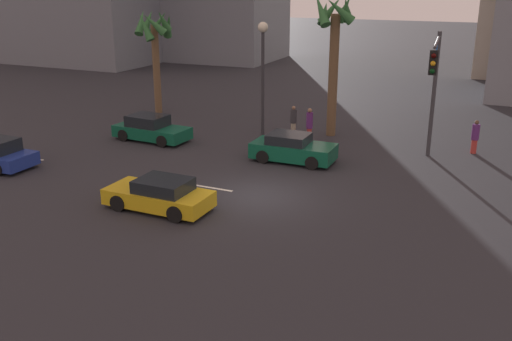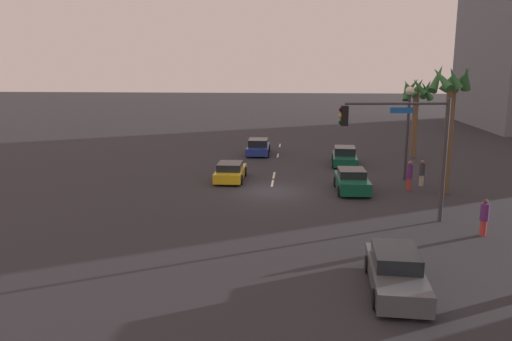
{
  "view_description": "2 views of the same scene",
  "coord_description": "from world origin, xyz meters",
  "px_view_note": "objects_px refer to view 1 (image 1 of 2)",
  "views": [
    {
      "loc": [
        9.03,
        -19.81,
        8.36
      ],
      "look_at": [
        0.17,
        -0.47,
        1.24
      ],
      "focal_mm": 40.01,
      "sensor_mm": 36.0,
      "label": 1
    },
    {
      "loc": [
        30.19,
        1.41,
        7.64
      ],
      "look_at": [
        -0.11,
        -0.93,
        1.26
      ],
      "focal_mm": 35.44,
      "sensor_mm": 36.0,
      "label": 2
    }
  ],
  "objects_px": {
    "car_4": "(292,149)",
    "palm_tree_2": "(155,36)",
    "car_2": "(151,129)",
    "traffic_signal": "(434,78)",
    "car_1": "(160,195)",
    "palm_tree_0": "(334,36)",
    "pedestrian_2": "(293,120)",
    "pedestrian_0": "(309,124)",
    "pedestrian_1": "(475,136)",
    "streetlamp": "(263,57)"
  },
  "relations": [
    {
      "from": "car_4",
      "to": "pedestrian_2",
      "type": "distance_m",
      "value": 4.94
    },
    {
      "from": "car_1",
      "to": "streetlamp",
      "type": "height_order",
      "value": "streetlamp"
    },
    {
      "from": "car_4",
      "to": "car_2",
      "type": "bearing_deg",
      "value": 177.61
    },
    {
      "from": "car_1",
      "to": "pedestrian_1",
      "type": "height_order",
      "value": "pedestrian_1"
    },
    {
      "from": "palm_tree_2",
      "to": "car_2",
      "type": "bearing_deg",
      "value": -59.53
    },
    {
      "from": "car_1",
      "to": "pedestrian_2",
      "type": "height_order",
      "value": "pedestrian_2"
    },
    {
      "from": "car_2",
      "to": "pedestrian_1",
      "type": "height_order",
      "value": "pedestrian_1"
    },
    {
      "from": "pedestrian_2",
      "to": "palm_tree_2",
      "type": "height_order",
      "value": "palm_tree_2"
    },
    {
      "from": "car_1",
      "to": "palm_tree_0",
      "type": "distance_m",
      "value": 14.39
    },
    {
      "from": "car_1",
      "to": "car_4",
      "type": "relative_size",
      "value": 1.02
    },
    {
      "from": "car_2",
      "to": "pedestrian_0",
      "type": "xyz_separation_m",
      "value": [
        8.03,
        3.19,
        0.37
      ]
    },
    {
      "from": "pedestrian_2",
      "to": "car_1",
      "type": "bearing_deg",
      "value": -93.05
    },
    {
      "from": "pedestrian_2",
      "to": "car_4",
      "type": "bearing_deg",
      "value": -69.4
    },
    {
      "from": "car_1",
      "to": "palm_tree_2",
      "type": "xyz_separation_m",
      "value": [
        -9.55,
        14.16,
        4.42
      ]
    },
    {
      "from": "palm_tree_2",
      "to": "palm_tree_0",
      "type": "bearing_deg",
      "value": -4.14
    },
    {
      "from": "pedestrian_2",
      "to": "palm_tree_0",
      "type": "distance_m",
      "value": 5.05
    },
    {
      "from": "car_4",
      "to": "pedestrian_2",
      "type": "relative_size",
      "value": 2.4
    },
    {
      "from": "streetlamp",
      "to": "pedestrian_0",
      "type": "height_order",
      "value": "streetlamp"
    },
    {
      "from": "car_2",
      "to": "traffic_signal",
      "type": "bearing_deg",
      "value": 6.24
    },
    {
      "from": "pedestrian_0",
      "to": "pedestrian_1",
      "type": "relative_size",
      "value": 1.1
    },
    {
      "from": "car_4",
      "to": "palm_tree_0",
      "type": "height_order",
      "value": "palm_tree_0"
    },
    {
      "from": "pedestrian_0",
      "to": "palm_tree_2",
      "type": "xyz_separation_m",
      "value": [
        -11.55,
        2.79,
        4.0
      ]
    },
    {
      "from": "car_1",
      "to": "traffic_signal",
      "type": "xyz_separation_m",
      "value": [
        8.42,
        9.76,
        3.57
      ]
    },
    {
      "from": "traffic_signal",
      "to": "pedestrian_0",
      "type": "xyz_separation_m",
      "value": [
        -6.42,
        1.61,
        -3.16
      ]
    },
    {
      "from": "car_1",
      "to": "traffic_signal",
      "type": "relative_size",
      "value": 0.68
    },
    {
      "from": "car_1",
      "to": "pedestrian_1",
      "type": "relative_size",
      "value": 2.4
    },
    {
      "from": "car_2",
      "to": "pedestrian_2",
      "type": "xyz_separation_m",
      "value": [
        6.7,
        4.27,
        0.25
      ]
    },
    {
      "from": "traffic_signal",
      "to": "pedestrian_2",
      "type": "distance_m",
      "value": 8.84
    },
    {
      "from": "pedestrian_0",
      "to": "pedestrian_1",
      "type": "xyz_separation_m",
      "value": [
        8.29,
        1.55,
        -0.1
      ]
    },
    {
      "from": "traffic_signal",
      "to": "car_4",
      "type": "bearing_deg",
      "value": -162.21
    },
    {
      "from": "pedestrian_0",
      "to": "traffic_signal",
      "type": "bearing_deg",
      "value": -14.09
    },
    {
      "from": "car_4",
      "to": "palm_tree_2",
      "type": "relative_size",
      "value": 0.6
    },
    {
      "from": "streetlamp",
      "to": "palm_tree_0",
      "type": "distance_m",
      "value": 3.96
    },
    {
      "from": "palm_tree_0",
      "to": "palm_tree_2",
      "type": "bearing_deg",
      "value": 175.86
    },
    {
      "from": "traffic_signal",
      "to": "pedestrian_1",
      "type": "height_order",
      "value": "traffic_signal"
    },
    {
      "from": "palm_tree_0",
      "to": "car_2",
      "type": "bearing_deg",
      "value": -149.24
    },
    {
      "from": "car_1",
      "to": "palm_tree_2",
      "type": "bearing_deg",
      "value": 124.01
    },
    {
      "from": "car_4",
      "to": "traffic_signal",
      "type": "bearing_deg",
      "value": 17.79
    },
    {
      "from": "palm_tree_0",
      "to": "palm_tree_2",
      "type": "xyz_separation_m",
      "value": [
        -12.1,
        0.88,
        -0.49
      ]
    },
    {
      "from": "car_1",
      "to": "palm_tree_2",
      "type": "height_order",
      "value": "palm_tree_2"
    },
    {
      "from": "car_2",
      "to": "palm_tree_2",
      "type": "height_order",
      "value": "palm_tree_2"
    },
    {
      "from": "pedestrian_2",
      "to": "traffic_signal",
      "type": "bearing_deg",
      "value": -19.1
    },
    {
      "from": "car_1",
      "to": "pedestrian_0",
      "type": "distance_m",
      "value": 11.55
    },
    {
      "from": "car_4",
      "to": "traffic_signal",
      "type": "distance_m",
      "value": 7.24
    },
    {
      "from": "pedestrian_0",
      "to": "palm_tree_0",
      "type": "xyz_separation_m",
      "value": [
        0.55,
        1.92,
        4.49
      ]
    },
    {
      "from": "car_4",
      "to": "pedestrian_0",
      "type": "relative_size",
      "value": 2.14
    },
    {
      "from": "palm_tree_0",
      "to": "streetlamp",
      "type": "bearing_deg",
      "value": -155.82
    },
    {
      "from": "pedestrian_2",
      "to": "palm_tree_2",
      "type": "relative_size",
      "value": 0.25
    },
    {
      "from": "traffic_signal",
      "to": "streetlamp",
      "type": "bearing_deg",
      "value": 168.09
    },
    {
      "from": "streetlamp",
      "to": "palm_tree_0",
      "type": "relative_size",
      "value": 0.8
    }
  ]
}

